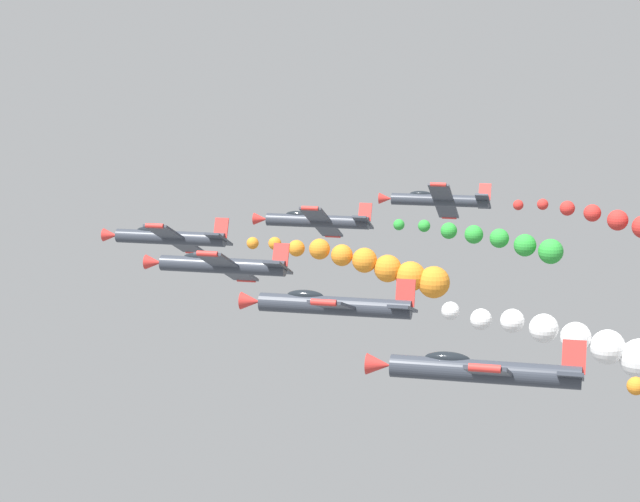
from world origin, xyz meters
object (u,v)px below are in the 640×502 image
at_px(airplane_lead, 168,237).
at_px(airplane_right_inner, 315,221).
at_px(airplane_left_outer, 332,305).
at_px(airplane_left_inner, 220,265).
at_px(airplane_trailing, 481,371).
at_px(airplane_right_outer, 438,200).

bearing_deg(airplane_lead, airplane_right_inner, -40.69).
bearing_deg(airplane_lead, airplane_left_outer, -139.11).
bearing_deg(airplane_left_inner, airplane_left_outer, -136.50).
distance_m(airplane_left_inner, airplane_trailing, 29.80).
height_order(airplane_lead, airplane_right_outer, airplane_right_outer).
distance_m(airplane_right_inner, airplane_trailing, 46.37).
bearing_deg(airplane_right_inner, airplane_trailing, -156.37).
bearing_deg(airplane_right_inner, airplane_lead, 139.31).
xyz_separation_m(airplane_left_outer, airplane_trailing, (-10.72, -9.75, -0.20)).
relative_size(airplane_lead, airplane_left_outer, 1.00).
height_order(airplane_left_inner, airplane_right_inner, airplane_right_inner).
relative_size(airplane_left_inner, airplane_right_outer, 1.00).
bearing_deg(airplane_right_outer, airplane_lead, 138.85).
distance_m(airplane_lead, airplane_right_inner, 14.27).
bearing_deg(airplane_trailing, airplane_left_inner, 42.92).
distance_m(airplane_left_outer, airplane_trailing, 14.49).
bearing_deg(airplane_trailing, airplane_left_outer, 42.30).
distance_m(airplane_left_inner, airplane_left_outer, 15.32).
bearing_deg(airplane_trailing, airplane_right_outer, 10.14).
relative_size(airplane_left_inner, airplane_trailing, 1.00).
height_order(airplane_left_inner, airplane_trailing, airplane_left_inner).
bearing_deg(airplane_trailing, airplane_lead, 41.38).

